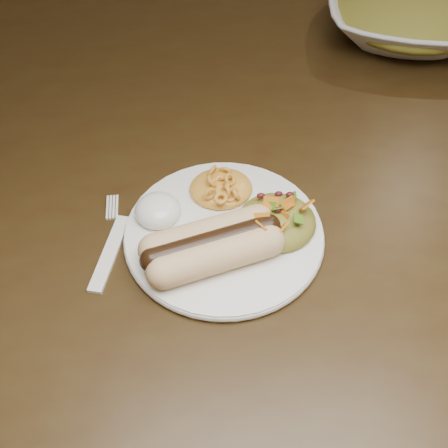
{
  "coord_description": "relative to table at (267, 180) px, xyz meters",
  "views": [
    {
      "loc": [
        -0.12,
        -0.53,
        1.19
      ],
      "look_at": [
        -0.08,
        -0.17,
        0.77
      ],
      "focal_mm": 42.0,
      "sensor_mm": 36.0,
      "label": 1
    }
  ],
  "objects": [
    {
      "name": "bowl_filling",
      "position": [
        0.24,
        0.21,
        0.14
      ],
      "size": [
        0.29,
        0.29,
        0.06
      ],
      "primitive_type": "ellipsoid",
      "rotation": [
        0.0,
        0.0,
        0.26
      ],
      "color": "#C08726",
      "rests_on": "serving_bowl"
    },
    {
      "name": "serving_bowl",
      "position": [
        0.24,
        0.21,
        0.12
      ],
      "size": [
        0.31,
        0.31,
        0.06
      ],
      "primitive_type": "imported",
      "rotation": [
        0.0,
        0.0,
        -0.31
      ],
      "color": "white",
      "rests_on": "table"
    },
    {
      "name": "hotdog",
      "position": [
        -0.1,
        -0.21,
        0.12
      ],
      "size": [
        0.12,
        0.09,
        0.03
      ],
      "rotation": [
        0.0,
        0.0,
        0.25
      ],
      "color": "#F0C380",
      "rests_on": "plate"
    },
    {
      "name": "plate",
      "position": [
        -0.08,
        -0.17,
        0.1
      ],
      "size": [
        0.22,
        0.22,
        0.01
      ],
      "primitive_type": "cylinder",
      "rotation": [
        0.0,
        0.0,
        0.07
      ],
      "color": "white",
      "rests_on": "table"
    },
    {
      "name": "fork",
      "position": [
        -0.2,
        -0.18,
        0.09
      ],
      "size": [
        0.07,
        0.16,
        0.0
      ],
      "primitive_type": "cube",
      "rotation": [
        0.0,
        0.0,
        -0.28
      ],
      "color": "white",
      "rests_on": "table"
    },
    {
      "name": "taco_salad",
      "position": [
        -0.02,
        -0.17,
        0.12
      ],
      "size": [
        0.08,
        0.08,
        0.04
      ],
      "rotation": [
        0.0,
        0.0,
        0.02
      ],
      "color": "#C08726",
      "rests_on": "plate"
    },
    {
      "name": "sour_cream",
      "position": [
        -0.15,
        -0.15,
        0.12
      ],
      "size": [
        0.06,
        0.06,
        0.03
      ],
      "primitive_type": "ellipsoid",
      "rotation": [
        0.0,
        0.0,
        -0.26
      ],
      "color": "white",
      "rests_on": "plate"
    },
    {
      "name": "table",
      "position": [
        0.0,
        0.0,
        0.0
      ],
      "size": [
        1.6,
        0.9,
        0.75
      ],
      "color": "#2F220D",
      "rests_on": "floor"
    },
    {
      "name": "floor",
      "position": [
        0.0,
        0.0,
        -0.66
      ],
      "size": [
        4.0,
        4.0,
        0.0
      ],
      "primitive_type": "plane",
      "color": "#4B301C",
      "rests_on": "ground"
    },
    {
      "name": "mac_and_cheese",
      "position": [
        -0.08,
        -0.12,
        0.12
      ],
      "size": [
        0.09,
        0.08,
        0.03
      ],
      "primitive_type": "ellipsoid",
      "rotation": [
        0.0,
        0.0,
        0.33
      ],
      "color": "#EFA948",
      "rests_on": "plate"
    }
  ]
}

